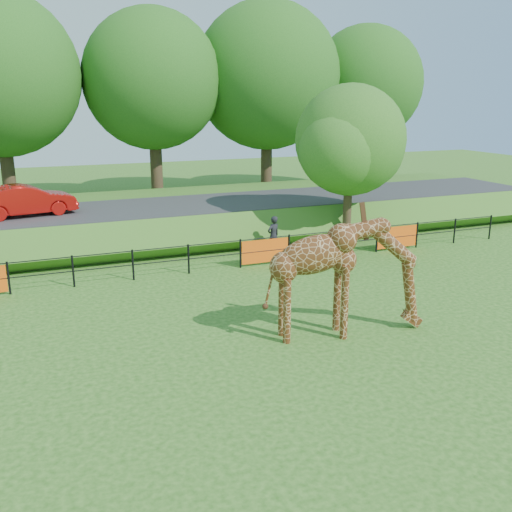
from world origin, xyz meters
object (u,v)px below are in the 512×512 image
object	(u,v)px
visitor	(273,236)
tree_east	(352,144)
car_red	(26,200)
giraffe	(347,278)

from	to	relation	value
visitor	tree_east	bearing A→B (deg)	167.16
car_red	tree_east	size ratio (longest dim) A/B	0.58
car_red	visitor	xyz separation A→B (m)	(9.10, -4.75, -1.26)
giraffe	car_red	world-z (taller)	giraffe
visitor	giraffe	bearing A→B (deg)	60.44
giraffe	tree_east	world-z (taller)	tree_east
car_red	visitor	world-z (taller)	car_red
car_red	tree_east	distance (m)	13.71
tree_east	visitor	bearing A→B (deg)	-173.38
giraffe	visitor	xyz separation A→B (m)	(1.44, 8.06, -0.79)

